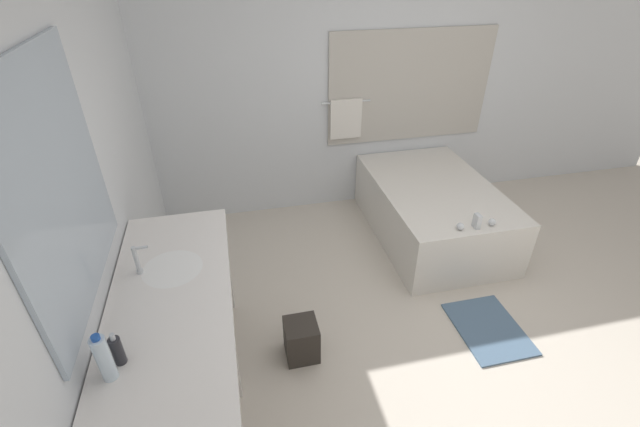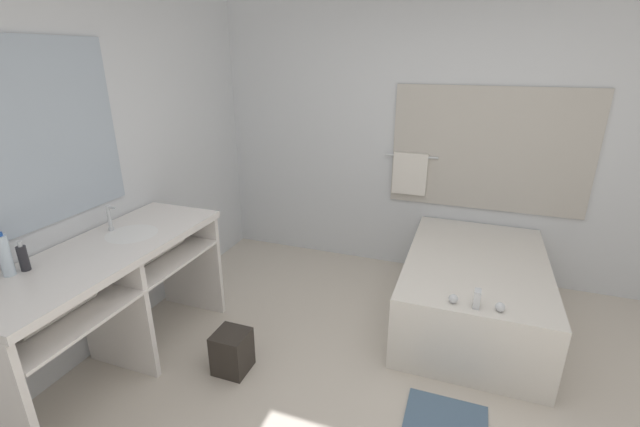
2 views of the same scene
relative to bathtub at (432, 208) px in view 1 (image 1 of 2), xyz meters
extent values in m
plane|color=beige|center=(-0.38, -1.38, -0.30)|extent=(16.00, 16.00, 0.00)
cube|color=silver|center=(-0.38, 0.85, 1.05)|extent=(7.40, 0.06, 2.70)
cube|color=#B7B2A8|center=(0.00, 0.81, 0.95)|extent=(1.70, 0.02, 1.10)
cylinder|color=silver|center=(-0.68, 0.78, 0.85)|extent=(0.50, 0.02, 0.02)
cube|color=silver|center=(-0.68, 0.77, 0.68)|extent=(0.32, 0.04, 0.40)
cube|color=silver|center=(-2.61, -1.38, 1.05)|extent=(0.06, 7.40, 2.70)
cube|color=#A3B2C1|center=(-2.56, -1.41, 1.31)|extent=(0.02, 1.10, 1.10)
cube|color=white|center=(-2.25, -1.41, 0.58)|extent=(0.63, 1.68, 0.05)
cube|color=white|center=(-2.25, -1.41, 0.36)|extent=(0.60, 1.59, 0.02)
cylinder|color=white|center=(-2.25, -1.16, 0.53)|extent=(0.34, 0.34, 0.14)
cube|color=white|center=(-2.25, -1.41, 0.13)|extent=(0.58, 0.04, 0.86)
cube|color=white|center=(-2.25, -0.59, 0.13)|extent=(0.58, 0.04, 0.86)
cylinder|color=silver|center=(-2.20, -1.83, 0.44)|extent=(0.13, 0.46, 0.13)
cylinder|color=silver|center=(-2.20, -0.99, 0.44)|extent=(0.13, 0.46, 0.13)
cylinder|color=silver|center=(-2.42, -1.16, 0.62)|extent=(0.04, 0.04, 0.02)
cylinder|color=silver|center=(-2.42, -1.16, 0.71)|extent=(0.02, 0.02, 0.16)
cube|color=silver|center=(-2.38, -1.16, 0.78)|extent=(0.07, 0.01, 0.01)
cube|color=silver|center=(0.00, 0.00, -0.03)|extent=(1.05, 1.63, 0.55)
ellipsoid|color=white|center=(0.00, 0.00, 0.10)|extent=(0.76, 1.17, 0.30)
cube|color=silver|center=(0.00, -0.71, 0.31)|extent=(0.04, 0.07, 0.12)
sphere|color=silver|center=(-0.14, -0.71, 0.28)|extent=(0.06, 0.06, 0.06)
sphere|color=silver|center=(0.14, -0.71, 0.28)|extent=(0.06, 0.06, 0.06)
cylinder|color=silver|center=(-2.46, -1.85, 0.72)|extent=(0.06, 0.06, 0.23)
cylinder|color=#1E4CA8|center=(-2.46, -1.85, 0.85)|extent=(0.03, 0.03, 0.02)
cylinder|color=#28282D|center=(-2.43, -1.78, 0.68)|extent=(0.05, 0.05, 0.15)
cylinder|color=silver|center=(-2.43, -1.78, 0.77)|extent=(0.02, 0.02, 0.03)
cube|color=#2D2823|center=(-1.52, -1.18, -0.16)|extent=(0.23, 0.23, 0.30)
cube|color=slate|center=(-0.10, -1.27, -0.30)|extent=(0.47, 0.62, 0.02)
camera|label=1|loc=(-1.84, -3.19, 2.18)|focal=24.00mm
camera|label=2|loc=(-0.14, -3.24, 1.75)|focal=24.00mm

